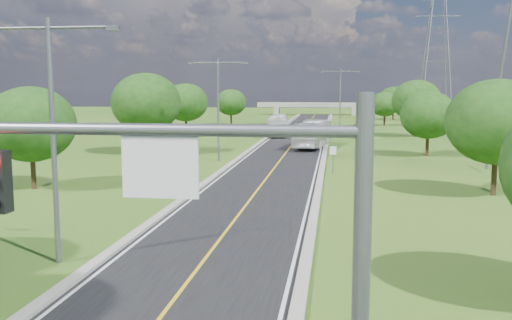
# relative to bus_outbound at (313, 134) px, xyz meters

# --- Properties ---
(ground) EXTENTS (260.00, 260.00, 0.00)m
(ground) POSITION_rel_bus_outbound_xyz_m (-2.70, 1.18, -1.67)
(ground) COLOR #2A5517
(ground) RESTS_ON ground
(road) EXTENTS (8.00, 150.00, 0.06)m
(road) POSITION_rel_bus_outbound_xyz_m (-2.70, 7.18, -1.64)
(road) COLOR black
(road) RESTS_ON ground
(curb_left) EXTENTS (0.50, 150.00, 0.22)m
(curb_left) POSITION_rel_bus_outbound_xyz_m (-6.95, 7.18, -1.56)
(curb_left) COLOR gray
(curb_left) RESTS_ON ground
(curb_right) EXTENTS (0.50, 150.00, 0.22)m
(curb_right) POSITION_rel_bus_outbound_xyz_m (1.55, 7.18, -1.56)
(curb_right) COLOR gray
(curb_right) RESTS_ON ground
(signal_mast) EXTENTS (8.54, 0.33, 7.20)m
(signal_mast) POSITION_rel_bus_outbound_xyz_m (0.99, -59.82, 3.24)
(signal_mast) COLOR slate
(signal_mast) RESTS_ON ground
(speed_limit_sign) EXTENTS (0.55, 0.09, 2.40)m
(speed_limit_sign) POSITION_rel_bus_outbound_xyz_m (2.50, -20.84, -0.07)
(speed_limit_sign) COLOR slate
(speed_limit_sign) RESTS_ON ground
(overpass) EXTENTS (30.00, 3.00, 3.20)m
(overpass) POSITION_rel_bus_outbound_xyz_m (-2.70, 81.18, 0.75)
(overpass) COLOR gray
(overpass) RESTS_ON ground
(streetlight_near_left) EXTENTS (5.90, 0.25, 10.00)m
(streetlight_near_left) POSITION_rel_bus_outbound_xyz_m (-8.70, -46.82, 4.28)
(streetlight_near_left) COLOR slate
(streetlight_near_left) RESTS_ON ground
(streetlight_mid_left) EXTENTS (5.90, 0.25, 10.00)m
(streetlight_mid_left) POSITION_rel_bus_outbound_xyz_m (-8.70, -13.82, 4.28)
(streetlight_mid_left) COLOR slate
(streetlight_mid_left) RESTS_ON ground
(streetlight_far_right) EXTENTS (5.90, 0.25, 10.00)m
(streetlight_far_right) POSITION_rel_bus_outbound_xyz_m (3.30, 19.18, 4.28)
(streetlight_far_right) COLOR slate
(streetlight_far_right) RESTS_ON ground
(power_tower_far) EXTENTS (9.00, 6.40, 28.00)m
(power_tower_far) POSITION_rel_bus_outbound_xyz_m (23.30, 56.18, 12.34)
(power_tower_far) COLOR slate
(power_tower_far) RESTS_ON ground
(tree_lb) EXTENTS (6.30, 6.30, 7.33)m
(tree_lb) POSITION_rel_bus_outbound_xyz_m (-18.70, -30.82, 2.98)
(tree_lb) COLOR black
(tree_lb) RESTS_ON ground
(tree_lc) EXTENTS (7.56, 7.56, 8.79)m
(tree_lc) POSITION_rel_bus_outbound_xyz_m (-17.70, -8.82, 3.91)
(tree_lc) COLOR black
(tree_lc) RESTS_ON ground
(tree_ld) EXTENTS (6.72, 6.72, 7.82)m
(tree_ld) POSITION_rel_bus_outbound_xyz_m (-19.70, 15.18, 3.29)
(tree_ld) COLOR black
(tree_ld) RESTS_ON ground
(tree_le) EXTENTS (5.88, 5.88, 6.84)m
(tree_le) POSITION_rel_bus_outbound_xyz_m (-17.20, 39.18, 2.67)
(tree_le) COLOR black
(tree_le) RESTS_ON ground
(tree_rb) EXTENTS (6.72, 6.72, 7.82)m
(tree_rb) POSITION_rel_bus_outbound_xyz_m (13.30, -28.82, 3.29)
(tree_rb) COLOR black
(tree_rb) RESTS_ON ground
(tree_rc) EXTENTS (5.88, 5.88, 6.84)m
(tree_rc) POSITION_rel_bus_outbound_xyz_m (12.30, -6.82, 2.67)
(tree_rc) COLOR black
(tree_rc) RESTS_ON ground
(tree_rd) EXTENTS (7.14, 7.14, 8.30)m
(tree_rd) POSITION_rel_bus_outbound_xyz_m (14.30, 17.18, 3.60)
(tree_rd) COLOR black
(tree_rd) RESTS_ON ground
(tree_re) EXTENTS (5.46, 5.46, 6.35)m
(tree_re) POSITION_rel_bus_outbound_xyz_m (11.80, 41.18, 2.36)
(tree_re) COLOR black
(tree_re) RESTS_ON ground
(tree_rf) EXTENTS (6.30, 6.30, 7.33)m
(tree_rf) POSITION_rel_bus_outbound_xyz_m (15.30, 61.18, 2.98)
(tree_rf) COLOR black
(tree_rf) RESTS_ON ground
(bus_outbound) EXTENTS (4.44, 11.81, 3.21)m
(bus_outbound) POSITION_rel_bus_outbound_xyz_m (0.00, 0.00, 0.00)
(bus_outbound) COLOR silver
(bus_outbound) RESTS_ON road
(bus_inbound) EXTENTS (3.41, 11.31, 3.11)m
(bus_inbound) POSITION_rel_bus_outbound_xyz_m (-5.75, 15.74, -0.05)
(bus_inbound) COLOR white
(bus_inbound) RESTS_ON road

